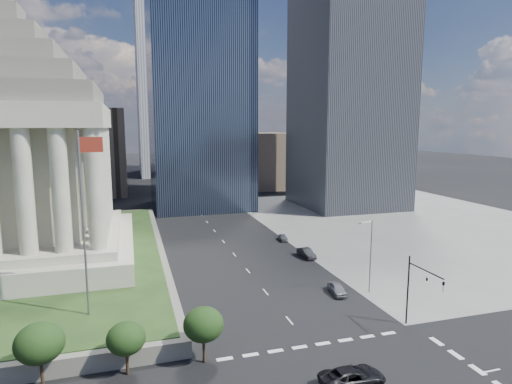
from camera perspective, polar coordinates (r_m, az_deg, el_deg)
name	(u,v)px	position (r m, az deg, el deg)	size (l,w,h in m)	color
ground	(192,203)	(126.80, -8.60, -1.51)	(500.00, 500.00, 0.00)	black
sidewalk_ne	(411,222)	(107.10, 20.00, -3.82)	(68.00, 90.00, 0.03)	slate
war_memorial	(8,132)	(73.65, -30.12, 6.88)	(34.00, 34.00, 39.00)	gray
flagpole	(84,214)	(48.77, -21.91, -2.72)	(2.52, 0.24, 20.00)	slate
midrise_glass	(199,98)	(120.44, -7.62, 12.30)	(26.00, 26.00, 60.00)	black
highrise_ne	(351,23)	(126.76, 12.50, 21.14)	(26.00, 28.00, 100.00)	black
building_filler_ne	(264,160)	(161.77, 1.12, 4.34)	(20.00, 30.00, 20.00)	brown
building_filler_nw	(88,152)	(154.43, -21.45, 5.03)	(24.00, 30.00, 28.00)	brown
traffic_signal_ne	(419,285)	(50.57, 20.88, -11.52)	(0.30, 5.74, 8.00)	black
street_lamp_north	(370,252)	(59.72, 14.92, -7.72)	(2.13, 0.22, 10.00)	slate
pickup_truck	(352,377)	(41.10, 12.74, -22.93)	(2.71, 5.87, 1.63)	black
parked_sedan_near	(337,289)	(59.75, 10.78, -12.57)	(1.70, 4.24, 1.44)	gray
parked_sedan_mid	(306,253)	(74.62, 6.74, -8.09)	(4.67, 1.63, 1.54)	black
parked_sedan_far	(283,237)	(84.98, 3.65, -6.07)	(1.46, 3.63, 1.24)	slate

